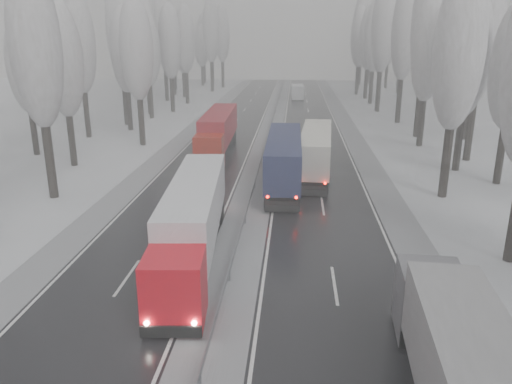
# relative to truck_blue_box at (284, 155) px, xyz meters

# --- Properties ---
(carriageway_right) EXTENTS (7.50, 200.00, 0.03)m
(carriageway_right) POSITION_rel_truck_blue_box_xyz_m (2.95, 0.60, -2.43)
(carriageway_right) COLOR black
(carriageway_right) RESTS_ON ground
(carriageway_left) EXTENTS (7.50, 200.00, 0.03)m
(carriageway_left) POSITION_rel_truck_blue_box_xyz_m (-7.55, 0.60, -2.43)
(carriageway_left) COLOR black
(carriageway_left) RESTS_ON ground
(median_slush) EXTENTS (3.00, 200.00, 0.04)m
(median_slush) POSITION_rel_truck_blue_box_xyz_m (-2.30, 0.60, -2.42)
(median_slush) COLOR #95979C
(median_slush) RESTS_ON ground
(shoulder_right) EXTENTS (2.40, 200.00, 0.04)m
(shoulder_right) POSITION_rel_truck_blue_box_xyz_m (7.90, 0.60, -2.42)
(shoulder_right) COLOR #95979C
(shoulder_right) RESTS_ON ground
(shoulder_left) EXTENTS (2.40, 200.00, 0.04)m
(shoulder_left) POSITION_rel_truck_blue_box_xyz_m (-12.50, 0.60, -2.42)
(shoulder_left) COLOR #95979C
(shoulder_left) RESTS_ON ground
(median_guardrail) EXTENTS (0.12, 200.00, 0.76)m
(median_guardrail) POSITION_rel_truck_blue_box_xyz_m (-2.30, 0.59, -1.85)
(median_guardrail) COLOR slate
(median_guardrail) RESTS_ON ground
(tree_18) EXTENTS (3.60, 3.60, 16.58)m
(tree_18) POSITION_rel_truck_blue_box_xyz_m (12.21, -2.37, 8.26)
(tree_18) COLOR black
(tree_18) RESTS_ON ground
(tree_20) EXTENTS (3.60, 3.60, 15.71)m
(tree_20) POSITION_rel_truck_blue_box_xyz_m (15.60, 5.76, 7.70)
(tree_20) COLOR black
(tree_20) RESTS_ON ground
(tree_21) EXTENTS (3.60, 3.60, 18.62)m
(tree_21) POSITION_rel_truck_blue_box_xyz_m (17.82, 9.76, 9.56)
(tree_21) COLOR black
(tree_21) RESTS_ON ground
(tree_22) EXTENTS (3.60, 3.60, 15.86)m
(tree_22) POSITION_rel_truck_blue_box_xyz_m (14.72, 16.20, 7.80)
(tree_22) COLOR black
(tree_22) RESTS_ON ground
(tree_23) EXTENTS (3.60, 3.60, 13.55)m
(tree_23) POSITION_rel_truck_blue_box_xyz_m (21.01, 20.20, 6.32)
(tree_23) COLOR black
(tree_23) RESTS_ON ground
(tree_24) EXTENTS (3.60, 3.60, 20.49)m
(tree_24) POSITION_rel_truck_blue_box_xyz_m (15.60, 21.62, 10.74)
(tree_24) COLOR black
(tree_24) RESTS_ON ground
(tree_25) EXTENTS (3.60, 3.60, 19.44)m
(tree_25) POSITION_rel_truck_blue_box_xyz_m (22.51, 25.62, 10.08)
(tree_25) COLOR black
(tree_25) RESTS_ON ground
(tree_26) EXTENTS (3.60, 3.60, 18.78)m
(tree_26) POSITION_rel_truck_blue_box_xyz_m (15.26, 31.87, 9.66)
(tree_26) COLOR black
(tree_26) RESTS_ON ground
(tree_27) EXTENTS (3.60, 3.60, 17.62)m
(tree_27) POSITION_rel_truck_blue_box_xyz_m (22.42, 35.87, 8.92)
(tree_27) COLOR black
(tree_27) RESTS_ON ground
(tree_28) EXTENTS (3.60, 3.60, 19.62)m
(tree_28) POSITION_rel_truck_blue_box_xyz_m (14.04, 42.55, 10.19)
(tree_28) COLOR black
(tree_28) RESTS_ON ground
(tree_29) EXTENTS (3.60, 3.60, 18.11)m
(tree_29) POSITION_rel_truck_blue_box_xyz_m (21.41, 46.55, 9.23)
(tree_29) COLOR black
(tree_29) RESTS_ON ground
(tree_30) EXTENTS (3.60, 3.60, 17.86)m
(tree_30) POSITION_rel_truck_blue_box_xyz_m (14.26, 52.30, 9.07)
(tree_30) COLOR black
(tree_30) RESTS_ON ground
(tree_31) EXTENTS (3.60, 3.60, 18.58)m
(tree_31) POSITION_rel_truck_blue_box_xyz_m (20.18, 56.30, 9.53)
(tree_31) COLOR black
(tree_31) RESTS_ON ground
(tree_32) EXTENTS (3.60, 3.60, 17.33)m
(tree_32) POSITION_rel_truck_blue_box_xyz_m (14.33, 59.81, 8.74)
(tree_32) COLOR black
(tree_32) RESTS_ON ground
(tree_33) EXTENTS (3.60, 3.60, 14.33)m
(tree_33) POSITION_rel_truck_blue_box_xyz_m (17.47, 63.81, 6.82)
(tree_33) COLOR black
(tree_33) RESTS_ON ground
(tree_34) EXTENTS (3.60, 3.60, 17.63)m
(tree_34) POSITION_rel_truck_blue_box_xyz_m (13.43, 66.92, 8.93)
(tree_34) COLOR black
(tree_34) RESTS_ON ground
(tree_35) EXTENTS (3.60, 3.60, 18.25)m
(tree_35) POSITION_rel_truck_blue_box_xyz_m (22.64, 70.92, 9.32)
(tree_35) COLOR black
(tree_35) RESTS_ON ground
(tree_36) EXTENTS (3.60, 3.60, 20.23)m
(tree_36) POSITION_rel_truck_blue_box_xyz_m (14.74, 76.76, 10.58)
(tree_36) COLOR black
(tree_36) RESTS_ON ground
(tree_37) EXTENTS (3.60, 3.60, 16.37)m
(tree_37) POSITION_rel_truck_blue_box_xyz_m (21.72, 80.76, 8.12)
(tree_37) COLOR black
(tree_37) RESTS_ON ground
(tree_38) EXTENTS (3.60, 3.60, 17.97)m
(tree_38) POSITION_rel_truck_blue_box_xyz_m (16.43, 87.32, 9.14)
(tree_38) COLOR black
(tree_38) RESTS_ON ground
(tree_39) EXTENTS (3.60, 3.60, 16.19)m
(tree_39) POSITION_rel_truck_blue_box_xyz_m (19.25, 91.32, 8.01)
(tree_39) COLOR black
(tree_39) RESTS_ON ground
(tree_58) EXTENTS (3.60, 3.60, 17.21)m
(tree_58) POSITION_rel_truck_blue_box_xyz_m (-17.43, -4.84, 8.66)
(tree_58) COLOR black
(tree_58) RESTS_ON ground
(tree_60) EXTENTS (3.60, 3.60, 14.84)m
(tree_60) POSITION_rel_truck_blue_box_xyz_m (-20.05, 4.80, 7.15)
(tree_60) COLOR black
(tree_60) RESTS_ON ground
(tree_61) EXTENTS (3.60, 3.60, 13.95)m
(tree_61) POSITION_rel_truck_blue_box_xyz_m (-25.82, 8.80, 6.57)
(tree_61) COLOR black
(tree_61) RESTS_ON ground
(tree_62) EXTENTS (3.60, 3.60, 16.04)m
(tree_62) POSITION_rel_truck_blue_box_xyz_m (-16.24, 14.33, 7.91)
(tree_62) COLOR black
(tree_62) RESTS_ON ground
(tree_63) EXTENTS (3.60, 3.60, 16.88)m
(tree_63) POSITION_rel_truck_blue_box_xyz_m (-24.15, 18.33, 8.45)
(tree_63) COLOR black
(tree_63) RESTS_ON ground
(tree_64) EXTENTS (3.60, 3.60, 15.42)m
(tree_64) POSITION_rel_truck_blue_box_xyz_m (-20.56, 23.31, 7.51)
(tree_64) COLOR black
(tree_64) RESTS_ON ground
(tree_65) EXTENTS (3.60, 3.60, 19.48)m
(tree_65) POSITION_rel_truck_blue_box_xyz_m (-22.35, 27.31, 10.10)
(tree_65) COLOR black
(tree_65) RESTS_ON ground
(tree_66) EXTENTS (3.60, 3.60, 15.23)m
(tree_66) POSITION_rel_truck_blue_box_xyz_m (-20.46, 32.95, 7.39)
(tree_66) COLOR black
(tree_66) RESTS_ON ground
(tree_67) EXTENTS (3.60, 3.60, 17.09)m
(tree_67) POSITION_rel_truck_blue_box_xyz_m (-21.85, 36.95, 8.58)
(tree_67) COLOR black
(tree_67) RESTS_ON ground
(tree_68) EXTENTS (3.60, 3.60, 16.65)m
(tree_68) POSITION_rel_truck_blue_box_xyz_m (-18.88, 39.71, 8.30)
(tree_68) COLOR black
(tree_68) RESTS_ON ground
(tree_69) EXTENTS (3.60, 3.60, 19.35)m
(tree_69) POSITION_rel_truck_blue_box_xyz_m (-23.72, 43.71, 10.02)
(tree_69) COLOR black
(tree_69) RESTS_ON ground
(tree_70) EXTENTS (3.60, 3.60, 17.09)m
(tree_70) POSITION_rel_truck_blue_box_xyz_m (-18.63, 49.79, 8.58)
(tree_70) COLOR black
(tree_70) RESTS_ON ground
(tree_71) EXTENTS (3.60, 3.60, 19.61)m
(tree_71) POSITION_rel_truck_blue_box_xyz_m (-23.39, 53.79, 10.18)
(tree_71) COLOR black
(tree_71) RESTS_ON ground
(tree_72) EXTENTS (3.60, 3.60, 15.11)m
(tree_72) POSITION_rel_truck_blue_box_xyz_m (-21.23, 59.13, 7.32)
(tree_72) COLOR black
(tree_72) RESTS_ON ground
(tree_73) EXTENTS (3.60, 3.60, 17.22)m
(tree_73) POSITION_rel_truck_blue_box_xyz_m (-24.12, 63.13, 8.66)
(tree_73) COLOR black
(tree_73) RESTS_ON ground
(tree_74) EXTENTS (3.60, 3.60, 19.68)m
(tree_74) POSITION_rel_truck_blue_box_xyz_m (-17.37, 69.93, 10.23)
(tree_74) COLOR black
(tree_74) RESTS_ON ground
(tree_75) EXTENTS (3.60, 3.60, 18.60)m
(tree_75) POSITION_rel_truck_blue_box_xyz_m (-26.50, 73.93, 9.54)
(tree_75) COLOR black
(tree_75) RESTS_ON ground
(tree_76) EXTENTS (3.60, 3.60, 18.55)m
(tree_76) POSITION_rel_truck_blue_box_xyz_m (-16.35, 79.32, 9.51)
(tree_76) COLOR black
(tree_76) RESTS_ON ground
(tree_77) EXTENTS (3.60, 3.60, 14.32)m
(tree_77) POSITION_rel_truck_blue_box_xyz_m (-21.96, 83.32, 6.82)
(tree_77) COLOR black
(tree_77) RESTS_ON ground
(tree_78) EXTENTS (3.60, 3.60, 19.55)m
(tree_78) POSITION_rel_truck_blue_box_xyz_m (-19.86, 85.91, 10.15)
(tree_78) COLOR black
(tree_78) RESTS_ON ground
(tree_79) EXTENTS (3.60, 3.60, 17.07)m
(tree_79) POSITION_rel_truck_blue_box_xyz_m (-22.63, 89.91, 8.57)
(tree_79) COLOR black
(tree_79) RESTS_ON ground
(truck_blue_box) EXTENTS (2.67, 16.36, 4.19)m
(truck_blue_box) POSITION_rel_truck_blue_box_xyz_m (0.00, 0.00, 0.00)
(truck_blue_box) COLOR navy
(truck_blue_box) RESTS_ON ground
(truck_cream_box) EXTENTS (3.48, 15.70, 4.00)m
(truck_cream_box) POSITION_rel_truck_blue_box_xyz_m (2.74, 3.80, -0.11)
(truck_cream_box) COLOR #B1AE9D
(truck_cream_box) RESTS_ON ground
(box_truck_distant) EXTENTS (2.45, 7.32, 2.71)m
(box_truck_distant) POSITION_rel_truck_blue_box_xyz_m (1.15, 58.21, -1.06)
(box_truck_distant) COLOR #ADB0B4
(box_truck_distant) RESTS_ON ground
(truck_red_white) EXTENTS (3.76, 16.13, 4.11)m
(truck_red_white) POSITION_rel_truck_blue_box_xyz_m (-4.61, -14.65, -0.05)
(truck_red_white) COLOR red
(truck_red_white) RESTS_ON ground
(truck_red_red) EXTENTS (3.06, 16.50, 4.21)m
(truck_red_red) POSITION_rel_truck_blue_box_xyz_m (-7.09, 10.72, 0.01)
(truck_red_red) COLOR #991508
(truck_red_red) RESTS_ON ground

